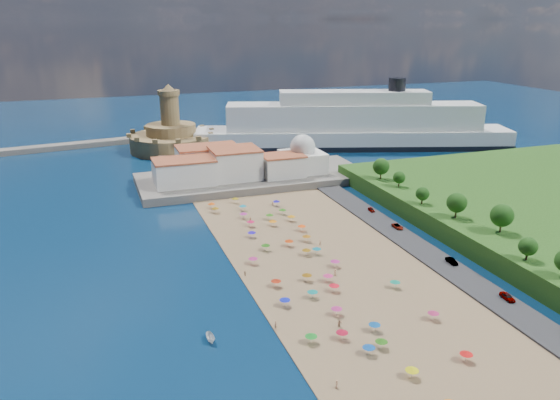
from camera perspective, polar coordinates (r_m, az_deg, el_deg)
name	(u,v)px	position (r m, az deg, el deg)	size (l,w,h in m)	color
ground	(297,257)	(149.13, 1.79, -5.94)	(700.00, 700.00, 0.00)	#071938
terrace	(254,178)	(216.66, -2.77, 2.31)	(90.00, 36.00, 3.00)	#59544C
jetty	(183,163)	(244.96, -10.12, 3.86)	(18.00, 70.00, 2.40)	#59544C
waterfront_buildings	(221,165)	(212.32, -6.22, 3.67)	(57.00, 29.00, 11.00)	silver
domed_building	(303,157)	(219.33, 2.37, 4.53)	(16.00, 16.00, 15.00)	silver
fortress	(171,137)	(272.65, -11.28, 6.45)	(40.00, 40.00, 32.40)	olive
cruise_ship	(353,127)	(276.52, 7.65, 7.54)	(156.68, 70.09, 34.33)	black
beach_parasols	(304,262)	(141.15, 2.50, -6.46)	(30.98, 117.59, 2.20)	gray
beachgoers	(291,260)	(144.43, 1.20, -6.29)	(26.97, 97.41, 1.89)	tan
moored_boats	(252,377)	(102.31, -2.92, -17.96)	(10.23, 29.15, 1.71)	white
parked_cars	(430,247)	(157.35, 15.37, -4.75)	(2.10, 67.75, 1.43)	gray
hillside_trees	(470,210)	(162.63, 19.25, -1.01)	(13.60, 108.25, 8.02)	#382314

